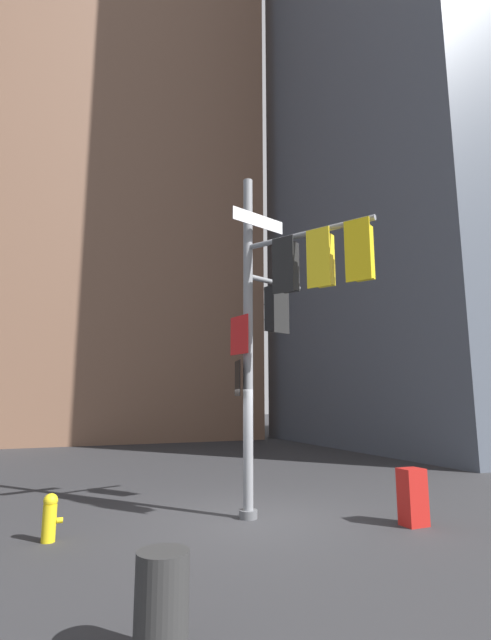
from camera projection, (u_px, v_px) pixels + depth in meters
ground at (248, 519)px, 9.01m from camera, size 120.00×120.00×0.00m
building_tower_right at (431, 33)px, 28.84m from camera, size 15.57×15.57×49.90m
building_mid_block at (119, 167)px, 34.44m from camera, size 16.16×16.16×38.84m
signal_pole_assembly at (286, 299)px, 9.34m from camera, size 2.14×3.10×7.08m
fire_hydrant at (50, 516)px, 7.58m from camera, size 0.33×0.23×0.76m
newspaper_box at (413, 497)px, 8.57m from camera, size 0.45×0.36×1.02m
trash_bin at (162, 606)px, 4.13m from camera, size 0.49×0.49×0.93m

